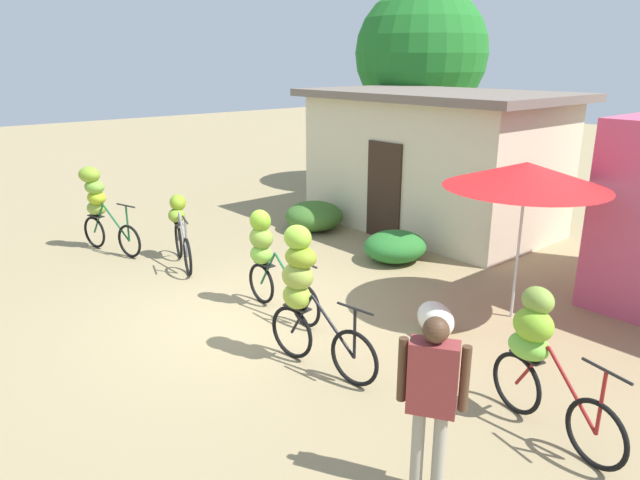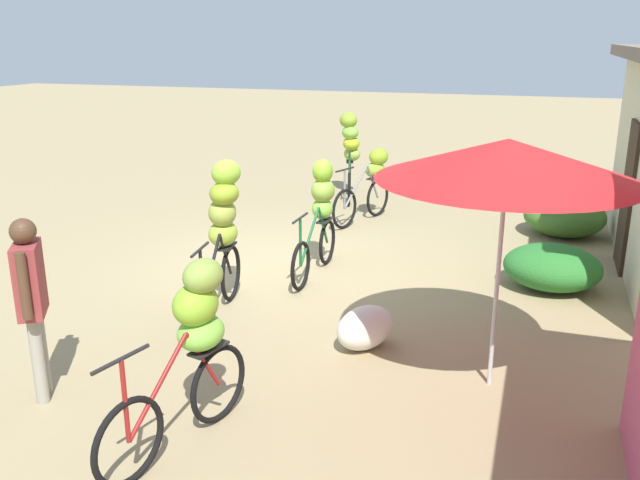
{
  "view_description": "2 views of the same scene",
  "coord_description": "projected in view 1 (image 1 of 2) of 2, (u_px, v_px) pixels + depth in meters",
  "views": [
    {
      "loc": [
        6.47,
        -4.11,
        3.57
      ],
      "look_at": [
        0.42,
        1.05,
        1.09
      ],
      "focal_mm": 32.41,
      "sensor_mm": 36.0,
      "label": 1
    },
    {
      "loc": [
        8.16,
        3.27,
        3.07
      ],
      "look_at": [
        0.9,
        0.84,
        0.74
      ],
      "focal_mm": 37.54,
      "sensor_mm": 36.0,
      "label": 2
    }
  ],
  "objects": [
    {
      "name": "hedge_bush_front_right",
      "position": [
        395.0,
        246.0,
        10.66
      ],
      "size": [
        1.1,
        1.21,
        0.56
      ],
      "primitive_type": "ellipsoid",
      "color": "#28712B",
      "rests_on": "ground"
    },
    {
      "name": "tree_behind_building",
      "position": [
        421.0,
        54.0,
        15.75
      ],
      "size": [
        3.59,
        3.59,
        5.54
      ],
      "color": "brown",
      "rests_on": "ground"
    },
    {
      "name": "hedge_bush_front_left",
      "position": [
        314.0,
        216.0,
        12.61
      ],
      "size": [
        1.24,
        1.27,
        0.63
      ],
      "primitive_type": "ellipsoid",
      "color": "#3C6D28",
      "rests_on": "ground"
    },
    {
      "name": "market_umbrella",
      "position": [
        526.0,
        175.0,
        7.78
      ],
      "size": [
        2.23,
        2.23,
        2.27
      ],
      "color": "beige",
      "rests_on": "ground"
    },
    {
      "name": "bicycle_near_pile",
      "position": [
        180.0,
        225.0,
        10.49
      ],
      "size": [
        1.62,
        0.69,
        1.23
      ],
      "color": "black",
      "rests_on": "ground"
    },
    {
      "name": "bicycle_center_loaded",
      "position": [
        267.0,
        254.0,
        8.46
      ],
      "size": [
        1.7,
        0.36,
        1.5
      ],
      "color": "black",
      "rests_on": "ground"
    },
    {
      "name": "building_low",
      "position": [
        432.0,
        159.0,
        12.62
      ],
      "size": [
        5.6,
        3.47,
        2.95
      ],
      "color": "beige",
      "rests_on": "ground"
    },
    {
      "name": "person_vendor",
      "position": [
        432.0,
        389.0,
        4.71
      ],
      "size": [
        0.5,
        0.38,
        1.64
      ],
      "color": "gray",
      "rests_on": "ground"
    },
    {
      "name": "bicycle_by_shop",
      "position": [
        304.0,
        287.0,
        6.82
      ],
      "size": [
        1.65,
        0.45,
        1.73
      ],
      "color": "black",
      "rests_on": "ground"
    },
    {
      "name": "ground_plane",
      "position": [
        246.0,
        319.0,
        8.32
      ],
      "size": [
        60.0,
        60.0,
        0.0
      ],
      "primitive_type": "plane",
      "color": "#97855E"
    },
    {
      "name": "bicycle_rightmost",
      "position": [
        539.0,
        350.0,
        5.68
      ],
      "size": [
        1.6,
        0.49,
        1.46
      ],
      "color": "black",
      "rests_on": "ground"
    },
    {
      "name": "bicycle_leftmost",
      "position": [
        98.0,
        201.0,
        11.09
      ],
      "size": [
        1.64,
        0.65,
        1.64
      ],
      "color": "black",
      "rests_on": "ground"
    },
    {
      "name": "produce_sack",
      "position": [
        436.0,
        319.0,
        7.81
      ],
      "size": [
        0.82,
        0.71,
        0.44
      ],
      "primitive_type": "ellipsoid",
      "rotation": [
        0.0,
        0.0,
        2.67
      ],
      "color": "silver",
      "rests_on": "ground"
    }
  ]
}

